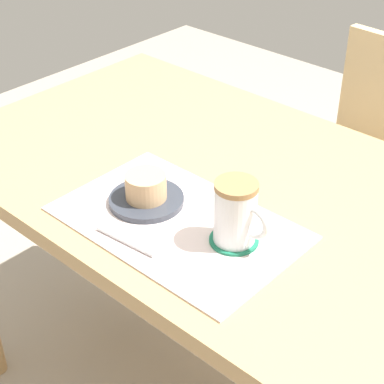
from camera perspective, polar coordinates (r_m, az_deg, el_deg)
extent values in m
cylinder|color=tan|center=(2.03, -4.06, 1.09)|extent=(0.05, 0.05, 0.71)
cube|color=tan|center=(1.29, 4.81, -0.44)|extent=(1.35, 0.73, 0.04)
cylinder|color=#D1B27F|center=(1.86, 14.55, -9.84)|extent=(0.04, 0.04, 0.39)
cylinder|color=#D1B27F|center=(2.01, 6.16, -5.05)|extent=(0.04, 0.04, 0.39)
cylinder|color=#D1B27F|center=(2.24, 12.08, -1.02)|extent=(0.04, 0.04, 0.39)
cube|color=#D1B27F|center=(1.92, 14.01, 0.00)|extent=(0.45, 0.45, 0.04)
cube|color=silver|center=(1.18, -1.31, -2.74)|extent=(0.44, 0.28, 0.00)
cylinder|color=#333842|center=(1.23, -4.07, -0.70)|extent=(0.14, 0.14, 0.01)
cylinder|color=tan|center=(1.21, -4.13, 0.50)|extent=(0.08, 0.08, 0.05)
cylinder|color=#196B4C|center=(1.13, 3.75, -4.27)|extent=(0.09, 0.09, 0.00)
cylinder|color=white|center=(1.10, 3.85, -1.99)|extent=(0.07, 0.07, 0.11)
cylinder|color=#9E7547|center=(1.07, 3.97, 0.54)|extent=(0.08, 0.08, 0.01)
torus|color=white|center=(1.08, 5.47, -2.71)|extent=(0.06, 0.01, 0.06)
cylinder|color=silver|center=(1.13, -5.96, -4.37)|extent=(0.13, 0.02, 0.01)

